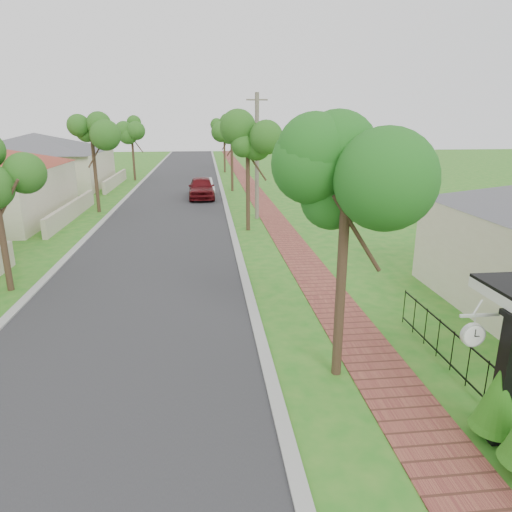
{
  "coord_description": "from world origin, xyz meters",
  "views": [
    {
      "loc": [
        -0.68,
        -7.62,
        5.66
      ],
      "look_at": [
        0.84,
        6.17,
        1.5
      ],
      "focal_mm": 32.0,
      "sensor_mm": 36.0,
      "label": 1
    }
  ],
  "objects_px": {
    "parked_car_red": "(201,188)",
    "parked_car_white": "(203,187)",
    "utility_pole": "(257,157)",
    "porch_post": "(506,384)",
    "station_clock": "(473,333)",
    "near_tree": "(346,189)"
  },
  "relations": [
    {
      "from": "porch_post",
      "to": "parked_car_red",
      "type": "distance_m",
      "value": 28.07
    },
    {
      "from": "utility_pole",
      "to": "station_clock",
      "type": "xyz_separation_m",
      "value": [
        1.76,
        -19.52,
        -1.66
      ]
    },
    {
      "from": "parked_car_white",
      "to": "near_tree",
      "type": "xyz_separation_m",
      "value": [
        3.06,
        -26.57,
        3.64
      ]
    },
    {
      "from": "parked_car_red",
      "to": "parked_car_white",
      "type": "bearing_deg",
      "value": 83.96
    },
    {
      "from": "parked_car_red",
      "to": "parked_car_white",
      "type": "relative_size",
      "value": 1.19
    },
    {
      "from": "porch_post",
      "to": "near_tree",
      "type": "height_order",
      "value": "near_tree"
    },
    {
      "from": "parked_car_white",
      "to": "station_clock",
      "type": "height_order",
      "value": "station_clock"
    },
    {
      "from": "porch_post",
      "to": "parked_car_red",
      "type": "relative_size",
      "value": 0.54
    },
    {
      "from": "near_tree",
      "to": "utility_pole",
      "type": "bearing_deg",
      "value": 89.67
    },
    {
      "from": "near_tree",
      "to": "utility_pole",
      "type": "height_order",
      "value": "utility_pole"
    },
    {
      "from": "parked_car_white",
      "to": "near_tree",
      "type": "relative_size",
      "value": 0.72
    },
    {
      "from": "porch_post",
      "to": "utility_pole",
      "type": "xyz_separation_m",
      "value": [
        -2.25,
        19.92,
        2.49
      ]
    },
    {
      "from": "station_clock",
      "to": "porch_post",
      "type": "bearing_deg",
      "value": -38.97
    },
    {
      "from": "parked_car_red",
      "to": "parked_car_white",
      "type": "height_order",
      "value": "parked_car_red"
    },
    {
      "from": "near_tree",
      "to": "station_clock",
      "type": "xyz_separation_m",
      "value": [
        1.86,
        -2.1,
        -2.34
      ]
    },
    {
      "from": "parked_car_red",
      "to": "utility_pole",
      "type": "height_order",
      "value": "utility_pole"
    },
    {
      "from": "near_tree",
      "to": "parked_car_white",
      "type": "bearing_deg",
      "value": 96.57
    },
    {
      "from": "porch_post",
      "to": "station_clock",
      "type": "relative_size",
      "value": 3.38
    },
    {
      "from": "parked_car_red",
      "to": "parked_car_white",
      "type": "xyz_separation_m",
      "value": [
        0.14,
        1.55,
        -0.15
      ]
    },
    {
      "from": "parked_car_red",
      "to": "near_tree",
      "type": "bearing_deg",
      "value": -83.69
    },
    {
      "from": "utility_pole",
      "to": "parked_car_red",
      "type": "bearing_deg",
      "value": 113.47
    },
    {
      "from": "porch_post",
      "to": "parked_car_white",
      "type": "xyz_separation_m",
      "value": [
        -5.41,
        29.07,
        -0.48
      ]
    }
  ]
}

